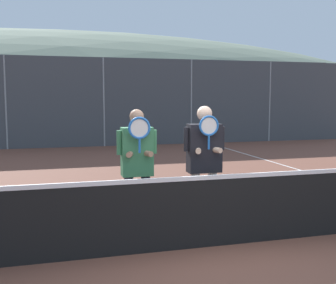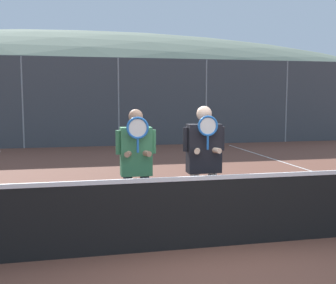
# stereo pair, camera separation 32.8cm
# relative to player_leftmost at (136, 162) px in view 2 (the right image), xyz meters

# --- Properties ---
(ground_plane) EXTENTS (120.00, 120.00, 0.00)m
(ground_plane) POSITION_rel_player_leftmost_xyz_m (0.85, -0.70, -1.05)
(ground_plane) COLOR brown
(hill_distant) EXTENTS (102.99, 57.21, 20.03)m
(hill_distant) POSITION_rel_player_leftmost_xyz_m (0.85, 53.25, -1.05)
(hill_distant) COLOR slate
(hill_distant) RESTS_ON ground_plane
(clubhouse_building) EXTENTS (22.86, 5.50, 3.93)m
(clubhouse_building) POSITION_rel_player_leftmost_xyz_m (2.85, 18.41, 0.93)
(clubhouse_building) COLOR beige
(clubhouse_building) RESTS_ON ground_plane
(fence_back) EXTENTS (21.92, 0.06, 3.49)m
(fence_back) POSITION_rel_player_leftmost_xyz_m (0.85, 11.05, 0.69)
(fence_back) COLOR gray
(fence_back) RESTS_ON ground_plane
(tennis_net) EXTENTS (11.81, 0.09, 1.05)m
(tennis_net) POSITION_rel_player_leftmost_xyz_m (0.85, -0.70, -0.56)
(tennis_net) COLOR gray
(tennis_net) RESTS_ON ground_plane
(player_leftmost) EXTENTS (0.57, 0.34, 1.79)m
(player_leftmost) POSITION_rel_player_leftmost_xyz_m (0.00, 0.00, 0.00)
(player_leftmost) COLOR #232838
(player_leftmost) RESTS_ON ground_plane
(player_center_left) EXTENTS (0.61, 0.34, 1.83)m
(player_center_left) POSITION_rel_player_leftmost_xyz_m (0.96, -0.09, 0.04)
(player_center_left) COLOR white
(player_center_left) RESTS_ON ground_plane
(car_left_of_center) EXTENTS (4.17, 2.08, 1.86)m
(car_left_of_center) POSITION_rel_player_leftmost_xyz_m (-0.28, 14.38, -0.11)
(car_left_of_center) COLOR black
(car_left_of_center) RESTS_ON ground_plane
(car_center) EXTENTS (4.52, 2.03, 1.69)m
(car_center) POSITION_rel_player_leftmost_xyz_m (4.73, 14.15, -0.18)
(car_center) COLOR black
(car_center) RESTS_ON ground_plane
(car_right_of_center) EXTENTS (4.34, 1.91, 1.80)m
(car_right_of_center) POSITION_rel_player_leftmost_xyz_m (9.84, 14.03, -0.13)
(car_right_of_center) COLOR #B2B7BC
(car_right_of_center) RESTS_ON ground_plane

